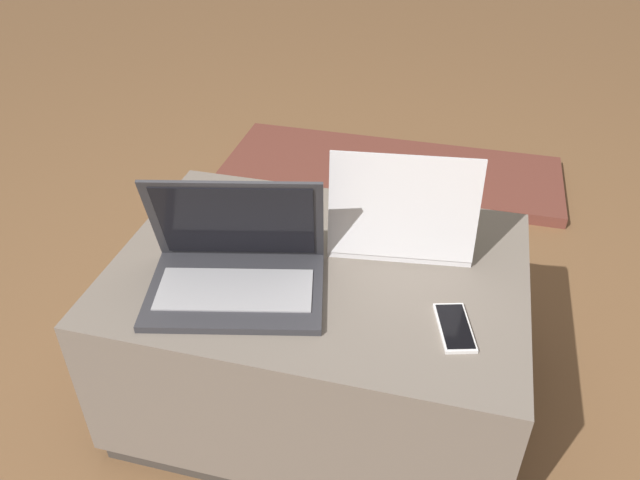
% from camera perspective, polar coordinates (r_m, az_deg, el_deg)
% --- Properties ---
extents(ground_plane, '(14.00, 14.00, 0.00)m').
position_cam_1_polar(ground_plane, '(1.75, -0.07, -13.84)').
color(ground_plane, brown).
extents(ottoman, '(0.94, 0.67, 0.45)m').
position_cam_1_polar(ottoman, '(1.59, -0.08, -8.57)').
color(ottoman, '#3D3832').
rests_on(ottoman, ground_plane).
extents(laptop_near, '(0.43, 0.34, 0.26)m').
position_cam_1_polar(laptop_near, '(1.36, -7.69, -2.39)').
color(laptop_near, '#333338').
rests_on(laptop_near, ottoman).
extents(laptop_far, '(0.36, 0.29, 0.26)m').
position_cam_1_polar(laptop_far, '(1.50, 7.40, 1.65)').
color(laptop_far, silver).
rests_on(laptop_far, ottoman).
extents(cell_phone, '(0.10, 0.15, 0.01)m').
position_cam_1_polar(cell_phone, '(1.30, 12.20, -7.81)').
color(cell_phone, white).
rests_on(cell_phone, ottoman).
extents(backpack, '(0.35, 0.24, 0.48)m').
position_cam_1_polar(backpack, '(1.91, 8.44, -1.14)').
color(backpack, '#5B1E19').
rests_on(backpack, ground_plane).
extents(fireplace_hearth, '(1.40, 0.50, 0.04)m').
position_cam_1_polar(fireplace_hearth, '(2.70, 6.54, 6.40)').
color(fireplace_hearth, brown).
rests_on(fireplace_hearth, ground_plane).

